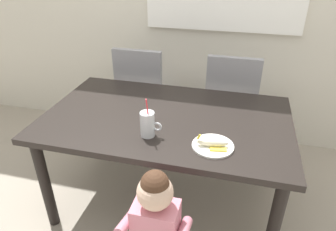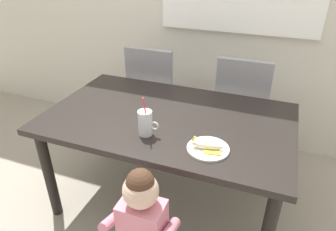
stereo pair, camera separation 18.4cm
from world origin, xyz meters
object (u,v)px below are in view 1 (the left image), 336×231
(dining_table, at_px, (166,127))
(peeled_banana, at_px, (213,143))
(toddler_standing, at_px, (156,223))
(milk_cup, at_px, (148,125))
(snack_plate, at_px, (213,146))
(dining_chair_right, at_px, (231,100))
(dining_chair_left, at_px, (143,91))

(dining_table, relative_size, peeled_banana, 9.05)
(toddler_standing, bearing_deg, milk_cup, 111.43)
(milk_cup, bearing_deg, toddler_standing, -68.57)
(snack_plate, xyz_separation_m, peeled_banana, (0.00, -0.01, 0.03))
(dining_table, bearing_deg, peeled_banana, -40.14)
(dining_chair_right, height_order, milk_cup, milk_cup)
(dining_chair_left, bearing_deg, snack_plate, 126.74)
(milk_cup, bearing_deg, peeled_banana, -4.79)
(dining_table, xyz_separation_m, dining_chair_left, (-0.41, 0.73, -0.11))
(dining_chair_left, relative_size, peeled_banana, 5.50)
(milk_cup, bearing_deg, dining_chair_right, 66.64)
(milk_cup, relative_size, peeled_banana, 1.43)
(snack_plate, height_order, peeled_banana, peeled_banana)
(dining_chair_left, height_order, dining_chair_right, same)
(dining_table, distance_m, milk_cup, 0.30)
(dining_chair_left, distance_m, peeled_banana, 1.27)
(dining_table, relative_size, milk_cup, 6.31)
(toddler_standing, height_order, snack_plate, toddler_standing)
(dining_chair_right, xyz_separation_m, toddler_standing, (-0.26, -1.41, -0.02))
(dining_table, bearing_deg, dining_chair_left, 119.53)
(dining_chair_right, bearing_deg, dining_chair_left, 0.78)
(snack_plate, bearing_deg, dining_chair_left, 126.74)
(dining_chair_left, xyz_separation_m, peeled_banana, (0.74, -1.01, 0.23))
(dining_chair_left, distance_m, milk_cup, 1.07)
(dining_table, xyz_separation_m, toddler_standing, (0.12, -0.68, -0.12))
(dining_chair_left, distance_m, toddler_standing, 1.50)
(dining_chair_left, distance_m, dining_chair_right, 0.79)
(dining_table, bearing_deg, milk_cup, -100.31)
(dining_table, height_order, toddler_standing, toddler_standing)
(snack_plate, bearing_deg, milk_cup, 176.65)
(toddler_standing, bearing_deg, dining_chair_right, 79.66)
(dining_chair_left, xyz_separation_m, milk_cup, (0.37, -0.97, 0.26))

